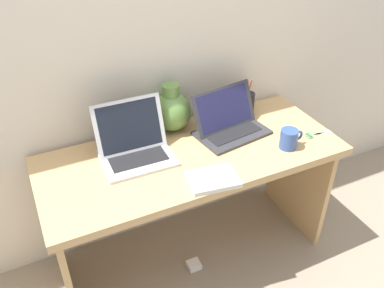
% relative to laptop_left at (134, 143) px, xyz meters
% --- Properties ---
extents(ground_plane, '(6.00, 6.00, 0.00)m').
position_rel_laptop_left_xyz_m(ground_plane, '(0.25, -0.10, -0.78)').
color(ground_plane, gray).
extents(back_wall, '(4.40, 0.04, 2.40)m').
position_rel_laptop_left_xyz_m(back_wall, '(0.25, 0.24, 0.42)').
color(back_wall, beige).
rests_on(back_wall, ground).
extents(desk, '(1.45, 0.61, 0.71)m').
position_rel_laptop_left_xyz_m(desk, '(0.25, -0.10, -0.22)').
color(desk, tan).
rests_on(desk, ground).
extents(laptop_left, '(0.33, 0.27, 0.26)m').
position_rel_laptop_left_xyz_m(laptop_left, '(0.00, 0.00, 0.00)').
color(laptop_left, silver).
rests_on(laptop_left, desk).
extents(laptop_right, '(0.38, 0.28, 0.22)m').
position_rel_laptop_left_xyz_m(laptop_right, '(0.50, -0.01, -0.01)').
color(laptop_right, '#333338').
rests_on(laptop_right, desk).
extents(green_vase, '(0.20, 0.20, 0.25)m').
position_rel_laptop_left_xyz_m(green_vase, '(0.25, 0.14, 0.04)').
color(green_vase, '#5B843D').
rests_on(green_vase, desk).
extents(notebook_stack, '(0.24, 0.19, 0.02)m').
position_rel_laptop_left_xyz_m(notebook_stack, '(0.24, -0.33, -0.06)').
color(notebook_stack, silver).
rests_on(notebook_stack, desk).
extents(coffee_mug, '(0.12, 0.09, 0.10)m').
position_rel_laptop_left_xyz_m(coffee_mug, '(0.69, -0.26, -0.02)').
color(coffee_mug, '#335199').
rests_on(coffee_mug, desk).
extents(pen_cup, '(0.07, 0.07, 0.18)m').
position_rel_laptop_left_xyz_m(pen_cup, '(0.71, 0.14, -0.01)').
color(pen_cup, black).
rests_on(pen_cup, desk).
extents(scissors, '(0.15, 0.05, 0.01)m').
position_rel_laptop_left_xyz_m(scissors, '(0.88, -0.23, -0.06)').
color(scissors, '#B7B7BC').
rests_on(scissors, desk).
extents(power_brick, '(0.07, 0.07, 0.03)m').
position_rel_laptop_left_xyz_m(power_brick, '(0.22, -0.19, -0.77)').
color(power_brick, white).
rests_on(power_brick, ground).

